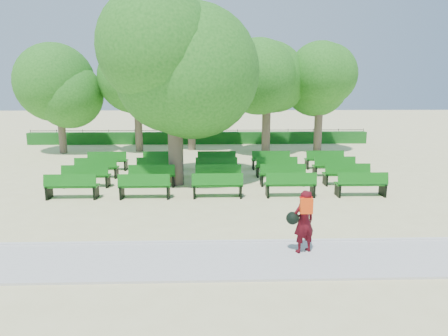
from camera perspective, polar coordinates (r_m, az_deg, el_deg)
name	(u,v)px	position (r m, az deg, el deg)	size (l,w,h in m)	color
ground	(189,189)	(17.30, -4.97, -2.95)	(120.00, 120.00, 0.00)	beige
paving	(174,261)	(10.30, -7.22, -13.05)	(30.00, 2.20, 0.06)	beige
curb	(177,243)	(11.35, -6.68, -10.56)	(30.00, 0.12, 0.10)	silver
hedge	(199,138)	(30.99, -3.59, 4.31)	(26.00, 0.70, 0.90)	#165819
fence	(199,143)	(31.44, -3.56, 3.59)	(26.00, 0.10, 1.02)	black
tree_line	(197,152)	(27.09, -3.84, 2.31)	(21.80, 6.80, 7.04)	#29721E
bench_array	(217,179)	(18.57, -0.96, -1.57)	(2.01, 0.66, 1.26)	#116312
tree_among	(174,66)	(17.60, -7.20, 14.21)	(5.58, 5.58, 7.71)	brown
person	(303,221)	(10.55, 11.24, -7.38)	(0.83, 0.60, 1.66)	#440911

